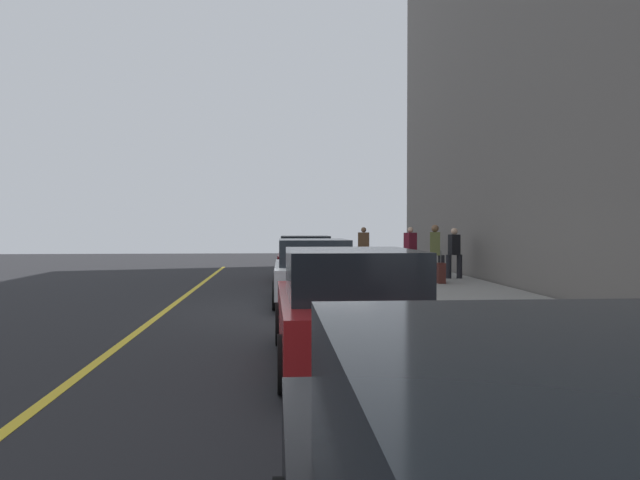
# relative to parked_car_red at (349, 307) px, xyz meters

# --- Properties ---
(ground_plane) EXTENTS (56.00, 56.00, 0.00)m
(ground_plane) POSITION_rel_parked_car_red_xyz_m (5.18, 0.12, -0.76)
(ground_plane) COLOR black
(sidewalk) EXTENTS (28.00, 4.60, 0.15)m
(sidewalk) POSITION_rel_parked_car_red_xyz_m (5.18, -3.18, -0.68)
(sidewalk) COLOR gray
(sidewalk) RESTS_ON ground
(lane_stripe_centre) EXTENTS (28.00, 0.14, 0.01)m
(lane_stripe_centre) POSITION_rel_parked_car_red_xyz_m (5.18, 3.32, -0.75)
(lane_stripe_centre) COLOR gold
(lane_stripe_centre) RESTS_ON ground
(snow_bank_curb) EXTENTS (6.80, 0.56, 0.22)m
(snow_bank_curb) POSITION_rel_parked_car_red_xyz_m (5.25, -0.58, -0.65)
(snow_bank_curb) COLOR white
(snow_bank_curb) RESTS_ON ground
(parked_car_red) EXTENTS (4.16, 1.93, 1.51)m
(parked_car_red) POSITION_rel_parked_car_red_xyz_m (0.00, 0.00, 0.00)
(parked_car_red) COLOR black
(parked_car_red) RESTS_ON ground
(parked_car_white) EXTENTS (4.27, 1.93, 1.51)m
(parked_car_white) POSITION_rel_parked_car_red_xyz_m (6.39, 0.07, 0.00)
(parked_car_white) COLOR black
(parked_car_white) RESTS_ON ground
(parked_car_maroon) EXTENTS (4.64, 1.98, 1.51)m
(parked_car_maroon) POSITION_rel_parked_car_red_xyz_m (12.46, -0.03, 0.00)
(parked_car_maroon) COLOR black
(parked_car_maroon) RESTS_ON ground
(pedestrian_olive_coat) EXTENTS (0.52, 0.56, 1.73)m
(pedestrian_olive_coat) POSITION_rel_parked_car_red_xyz_m (9.73, -3.81, 0.31)
(pedestrian_olive_coat) COLOR black
(pedestrian_olive_coat) RESTS_ON sidewalk
(pedestrian_brown_coat) EXTENTS (0.54, 0.50, 1.65)m
(pedestrian_brown_coat) POSITION_rel_parked_car_red_xyz_m (16.31, -2.63, 0.28)
(pedestrian_brown_coat) COLOR black
(pedestrian_brown_coat) RESTS_ON sidewalk
(pedestrian_burgundy_coat) EXTENTS (0.48, 0.53, 1.66)m
(pedestrian_burgundy_coat) POSITION_rel_parked_car_red_xyz_m (14.52, -4.16, 0.28)
(pedestrian_burgundy_coat) COLOR black
(pedestrian_burgundy_coat) RESTS_ON sidewalk
(pedestrian_black_coat) EXTENTS (0.45, 0.54, 1.62)m
(pedestrian_black_coat) POSITION_rel_parked_car_red_xyz_m (10.94, -4.77, 0.26)
(pedestrian_black_coat) COLOR black
(pedestrian_black_coat) RESTS_ON sidewalk
(rolling_suitcase) EXTENTS (0.34, 0.22, 0.96)m
(rolling_suitcase) POSITION_rel_parked_car_red_xyz_m (9.31, -3.87, -0.30)
(rolling_suitcase) COLOR #471E19
(rolling_suitcase) RESTS_ON sidewalk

